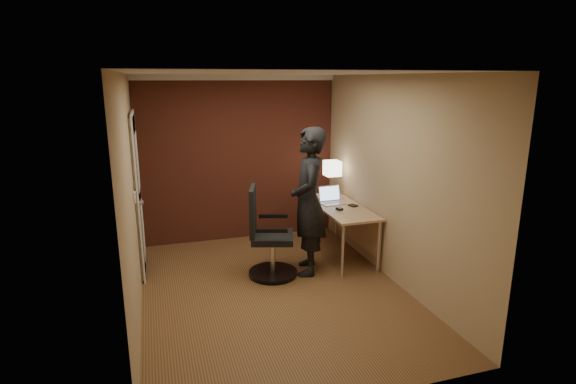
# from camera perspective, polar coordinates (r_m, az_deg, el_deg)

# --- Properties ---
(room) EXTENTS (4.00, 4.00, 4.00)m
(room) POSITION_cam_1_polar(r_m,az_deg,el_deg) (6.43, -7.95, 4.43)
(room) COLOR brown
(room) RESTS_ON ground
(desk) EXTENTS (0.60, 1.50, 0.73)m
(desk) POSITION_cam_1_polar(r_m,az_deg,el_deg) (6.34, 7.16, -2.80)
(desk) COLOR tan
(desk) RESTS_ON ground
(desk_lamp) EXTENTS (0.22, 0.22, 0.54)m
(desk_lamp) POSITION_cam_1_polar(r_m,az_deg,el_deg) (6.69, 5.65, 2.95)
(desk_lamp) COLOR silver
(desk_lamp) RESTS_ON desk
(laptop) EXTENTS (0.35, 0.28, 0.23)m
(laptop) POSITION_cam_1_polar(r_m,az_deg,el_deg) (6.40, 5.50, -0.80)
(laptop) COLOR silver
(laptop) RESTS_ON desk
(mouse) EXTENTS (0.08, 0.11, 0.03)m
(mouse) POSITION_cam_1_polar(r_m,az_deg,el_deg) (6.07, 6.54, -2.13)
(mouse) COLOR black
(mouse) RESTS_ON desk
(wallet) EXTENTS (0.12, 0.13, 0.02)m
(wallet) POSITION_cam_1_polar(r_m,az_deg,el_deg) (6.27, 8.27, -1.71)
(wallet) COLOR black
(wallet) RESTS_ON desk
(office_chair) EXTENTS (0.64, 0.71, 1.14)m
(office_chair) POSITION_cam_1_polar(r_m,az_deg,el_deg) (5.66, -2.69, -5.90)
(office_chair) COLOR black
(office_chair) RESTS_ON ground
(person) EXTENTS (0.63, 0.79, 1.88)m
(person) POSITION_cam_1_polar(r_m,az_deg,el_deg) (5.66, 2.61, -1.25)
(person) COLOR black
(person) RESTS_ON ground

